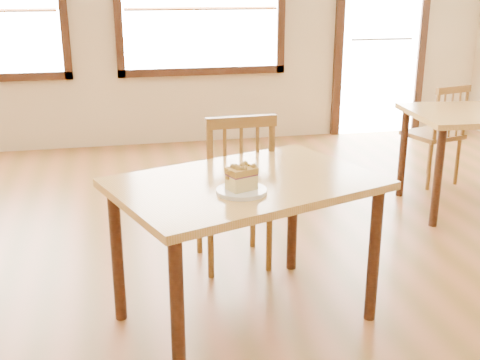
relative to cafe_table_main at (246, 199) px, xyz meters
The scene contains 7 objects.
ground 0.74m from the cafe_table_main, 76.99° to the right, with size 8.00×8.00×0.00m, color brown.
entry_door 4.38m from the cafe_table_main, 56.79° to the left, with size 1.08×0.06×2.29m.
cafe_table_main is the anchor object (origin of this frame).
cafe_chair_main 0.65m from the cafe_table_main, 82.87° to the left, with size 0.45×0.45×0.97m.
cafe_chair_second 2.74m from the cafe_table_main, 41.01° to the left, with size 0.48×0.48×0.87m.
plate 0.21m from the cafe_table_main, 109.11° to the right, with size 0.23×0.23×0.02m.
cake_slice 0.25m from the cafe_table_main, 108.51° to the right, with size 0.15×0.13×0.12m.
Camera 1 is at (-0.70, -2.31, 1.65)m, focal length 45.00 mm.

